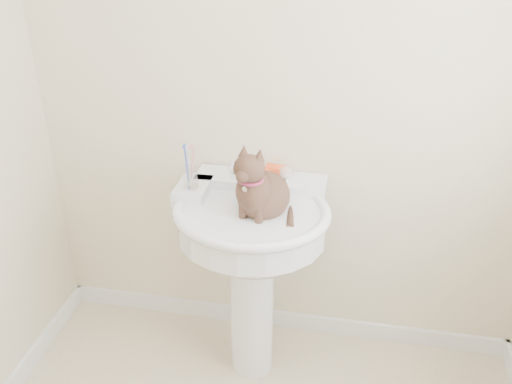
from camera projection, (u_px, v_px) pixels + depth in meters
The scene contains 7 objects.
wall_back at pixel (286, 89), 2.18m from camera, with size 2.20×0.00×2.50m, color beige, non-canonical shape.
baseboard_back at pixel (279, 319), 2.75m from camera, with size 2.20×0.02×0.09m, color white.
pedestal_sink at pixel (251, 240), 2.21m from camera, with size 0.64×0.63×0.89m.
faucet at pixel (259, 172), 2.23m from camera, with size 0.28×0.12×0.14m.
soap_bar at pixel (276, 170), 2.32m from camera, with size 0.09×0.06×0.03m, color #F94F21.
toothbrush_cup at pixel (190, 177), 2.19m from camera, with size 0.07×0.07×0.18m.
cat at pixel (261, 192), 2.08m from camera, with size 0.23×0.29×0.42m.
Camera 1 is at (0.28, -1.00, 1.93)m, focal length 38.00 mm.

